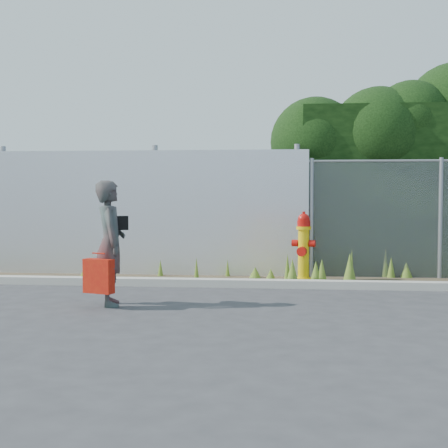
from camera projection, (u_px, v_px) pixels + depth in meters
name	position (u px, v px, depth m)	size (l,w,h in m)	color
ground	(237.00, 309.00, 7.86)	(80.00, 80.00, 0.00)	#363638
curb	(246.00, 283.00, 9.65)	(16.00, 0.22, 0.12)	#B0AB9F
weed_strip	(295.00, 274.00, 10.20)	(16.00, 1.33, 0.54)	#4A3C2A
corrugated_fence	(69.00, 213.00, 11.11)	(8.50, 0.21, 2.30)	silver
fire_hydrant	(304.00, 248.00, 10.24)	(0.39, 0.35, 1.15)	yellow
woman	(110.00, 243.00, 8.07)	(0.59, 0.39, 1.62)	#0D5751
red_tote_bag	(99.00, 276.00, 7.88)	(0.39, 0.14, 0.51)	#A50F09
black_shoulder_bag	(119.00, 223.00, 8.16)	(0.24, 0.10, 0.18)	black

